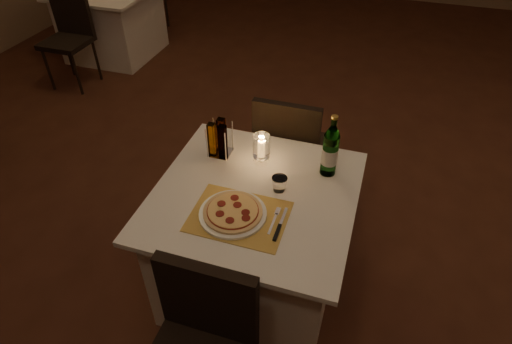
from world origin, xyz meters
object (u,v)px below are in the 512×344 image
(water_bottle, at_px, (330,151))
(tumbler, at_px, (279,184))
(chair_far, at_px, (289,144))
(chair_near, at_px, (201,341))
(neighbor_table_left, at_px, (113,23))
(plate, at_px, (233,214))
(pizza, at_px, (233,211))
(hurricane_candle, at_px, (261,147))
(main_table, at_px, (255,241))

(water_bottle, bearing_deg, tumbler, -134.53)
(chair_far, xyz_separation_m, tumbler, (0.11, -0.65, 0.23))
(chair_near, relative_size, neighbor_table_left, 0.90)
(chair_near, bearing_deg, plate, 95.35)
(pizza, height_order, water_bottle, water_bottle)
(tumbler, bearing_deg, water_bottle, 45.47)
(chair_far, bearing_deg, hurricane_candle, -95.08)
(hurricane_candle, height_order, neighbor_table_left, hurricane_candle)
(main_table, bearing_deg, chair_near, -90.00)
(tumbler, bearing_deg, hurricane_candle, 129.53)
(water_bottle, bearing_deg, main_table, -139.56)
(plate, relative_size, hurricane_candle, 1.82)
(main_table, height_order, pizza, pizza)
(pizza, xyz_separation_m, tumbler, (0.16, 0.24, 0.01))
(tumbler, bearing_deg, plate, -123.69)
(chair_near, xyz_separation_m, plate, (-0.05, 0.53, 0.20))
(chair_near, distance_m, plate, 0.57)
(plate, bearing_deg, neighbor_table_left, 131.85)
(hurricane_candle, bearing_deg, plate, -91.10)
(plate, xyz_separation_m, hurricane_candle, (0.01, 0.42, 0.09))
(main_table, height_order, chair_far, chair_far)
(pizza, distance_m, tumbler, 0.29)
(chair_far, relative_size, tumbler, 11.49)
(pizza, bearing_deg, main_table, 74.52)
(main_table, xyz_separation_m, chair_far, (-0.00, 0.71, 0.18))
(pizza, height_order, tumbler, tumbler)
(main_table, height_order, plate, plate)
(tumbler, bearing_deg, main_table, -151.47)
(main_table, relative_size, neighbor_table_left, 1.00)
(tumbler, distance_m, neighbor_table_left, 3.72)
(water_bottle, xyz_separation_m, neighbor_table_left, (-2.88, 2.35, -0.51))
(chair_near, xyz_separation_m, neighbor_table_left, (-2.56, 3.34, -0.18))
(chair_near, bearing_deg, pizza, 95.33)
(chair_near, bearing_deg, tumbler, 81.93)
(hurricane_candle, relative_size, neighbor_table_left, 0.18)
(plate, xyz_separation_m, neighbor_table_left, (-2.51, 2.80, -0.38))
(main_table, height_order, hurricane_candle, hurricane_candle)
(tumbler, xyz_separation_m, neighbor_table_left, (-2.67, 2.56, -0.41))
(pizza, bearing_deg, plate, 157.05)
(main_table, relative_size, tumbler, 12.77)
(neighbor_table_left, bearing_deg, tumbler, -43.83)
(chair_near, height_order, hurricane_candle, hurricane_candle)
(chair_far, xyz_separation_m, plate, (-0.05, -0.89, 0.20))
(chair_far, bearing_deg, plate, -93.20)
(neighbor_table_left, bearing_deg, plate, -48.15)
(pizza, relative_size, water_bottle, 0.80)
(hurricane_candle, bearing_deg, chair_near, -87.50)
(pizza, xyz_separation_m, hurricane_candle, (0.01, 0.42, 0.08))
(chair_far, height_order, tumbler, chair_far)
(main_table, height_order, chair_near, chair_near)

